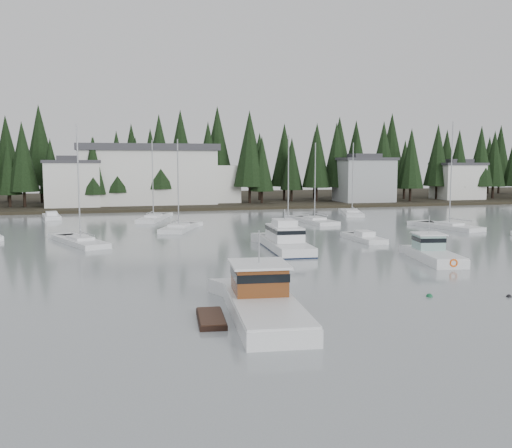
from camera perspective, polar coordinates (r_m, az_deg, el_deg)
The scene contains 21 objects.
ground at distance 28.19m, azimuth 11.15°, elevation -10.90°, with size 260.00×260.00×0.00m, color gray.
far_shore_land at distance 122.12m, azimuth -8.77°, elevation 2.33°, with size 240.00×54.00×1.00m, color black.
conifer_treeline at distance 111.20m, azimuth -8.22°, elevation 1.95°, with size 200.00×22.00×20.00m, color black, non-canonical shape.
house_west at distance 103.53m, azimuth -17.82°, elevation 3.98°, with size 9.54×7.42×8.75m.
house_east_a at distance 112.90m, azimuth 10.74°, elevation 4.47°, with size 10.60×8.48×9.25m.
house_east_b at distance 125.49m, azimuth 19.51°, elevation 4.16°, with size 9.54×7.42×8.25m.
harbor_inn at distance 107.00m, azimuth -9.64°, elevation 4.86°, with size 29.50×11.50×10.90m.
lobster_boat_brown at distance 30.76m, azimuth 0.56°, elevation -8.19°, with size 5.90×10.58×5.09m.
cabin_cruiser_center at distance 53.46m, azimuth 2.95°, elevation -1.91°, with size 3.80×10.42×4.40m.
lobster_boat_teal at distance 50.07m, azimuth 17.30°, elevation -2.93°, with size 3.91×7.85×4.18m.
sailboat_0 at distance 74.50m, azimuth 18.75°, elevation -0.37°, with size 4.83×9.26×13.64m.
sailboat_2 at distance 90.11m, azimuth 9.58°, elevation 0.97°, with size 5.33×9.68×11.70m.
sailboat_3 at distance 69.56m, azimuth -7.73°, elevation -0.55°, with size 5.72×8.62×11.46m.
sailboat_5 at distance 82.13m, azimuth -10.21°, elevation 0.45°, with size 5.60×10.56×11.77m.
sailboat_7 at distance 60.05m, azimuth -17.14°, elevation -1.85°, with size 6.10×10.01×12.52m.
sailboat_8 at distance 77.89m, azimuth 5.88°, elevation 0.20°, with size 3.88×9.60×11.30m.
sailboat_9 at distance 68.70m, azimuth 3.23°, elevation -0.59°, with size 3.99×9.65×11.93m.
runabout_1 at distance 60.81m, azimuth 10.79°, elevation -1.52°, with size 2.30×6.53×1.42m.
runabout_3 at distance 88.00m, azimuth -19.75°, elevation 0.61°, with size 3.22×6.35×1.42m.
mooring_buoy_green at distance 36.82m, azimuth 16.94°, elevation -6.97°, with size 0.40×0.40×0.40m, color #145933.
mooring_buoy_dark at distance 38.44m, azimuth 23.96°, elevation -6.69°, with size 0.33×0.33×0.33m, color black.
Camera 1 is at (-11.71, -24.27, 8.27)m, focal length 40.00 mm.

